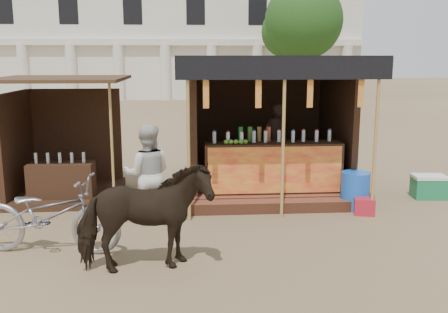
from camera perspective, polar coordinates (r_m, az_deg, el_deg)
name	(u,v)px	position (r m, az deg, el deg)	size (l,w,h in m)	color
ground	(232,254)	(7.23, 0.95, -11.09)	(120.00, 120.00, 0.00)	#846B4C
main_stall	(267,143)	(10.29, 4.90, 1.57)	(3.60, 3.61, 2.78)	brown
secondary_stall	(59,155)	(10.40, -18.39, 0.16)	(2.40, 2.40, 2.38)	#392014
cow	(144,218)	(6.52, -9.09, -6.98)	(0.78, 1.71, 1.45)	black
motorbike	(48,215)	(7.54, -19.49, -6.31)	(0.74, 2.12, 1.11)	#94939B
bystander	(147,174)	(8.42, -8.75, -1.99)	(0.81, 0.63, 1.68)	beige
blue_barrel	(355,191)	(9.49, 14.75, -3.80)	(0.52, 0.52, 0.69)	blue
red_crate	(364,206)	(9.28, 15.72, -5.44)	(0.35, 0.35, 0.30)	#AC1C2C
cooler	(429,187)	(10.71, 22.37, -3.19)	(0.68, 0.49, 0.46)	#1A7747
background_building	(167,40)	(36.65, -6.54, 13.12)	(26.00, 7.45, 8.18)	silver
tree	(300,23)	(29.57, 8.64, 14.80)	(4.50, 4.40, 7.00)	#382314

